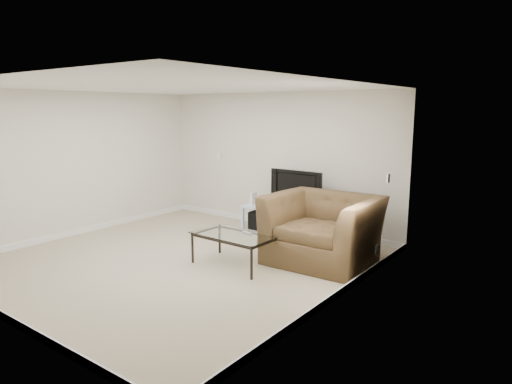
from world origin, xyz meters
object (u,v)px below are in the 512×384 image
Objects in this scene: tv_stand at (299,218)px; side_table at (260,218)px; subwoofer at (262,221)px; recliner at (323,218)px; coffee_table at (234,250)px; television at (299,186)px.

tv_stand is 0.74m from side_table.
subwoofer is 1.99m from recliner.
recliner is at bearing 44.15° from coffee_table.
side_table is 1.93m from coffee_table.
television is at bearing 15.98° from side_table.
side_table is at bearing -140.73° from subwoofer.
tv_stand is at bearing 16.96° from subwoofer.
tv_stand is 0.58× the size of coffee_table.
recliner is at bearing -26.85° from subwoofer.
tv_stand is 1.86× the size of subwoofer.
television reaches higher than coffee_table.
recliner is (1.72, -0.87, 0.48)m from subwoofer.
subwoofer is at bearing -157.45° from tv_stand.
television is 2.05m from coffee_table.
television reaches higher than side_table.
tv_stand is at bearing 132.29° from recliner.
coffee_table is at bearing -137.64° from recliner.
tv_stand is 0.58m from television.
side_table is 1.36× the size of subwoofer.
recliner is at bearing -40.33° from tv_stand.
coffee_table is at bearing -65.60° from subwoofer.
recliner reaches higher than subwoofer.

